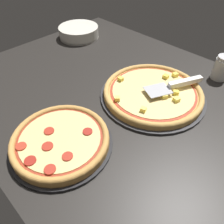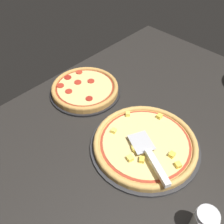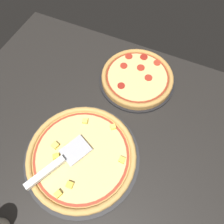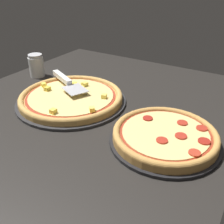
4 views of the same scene
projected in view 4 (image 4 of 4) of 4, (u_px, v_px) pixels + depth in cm
name	position (u px, v px, depth cm)	size (l,w,h in cm)	color
ground_plane	(74.00, 123.00, 92.22)	(141.73, 105.83, 3.60)	black
pizza_pan_front	(72.00, 101.00, 102.01)	(42.31, 42.31, 1.00)	#2D2D30
pizza_front	(71.00, 97.00, 101.11)	(39.77, 39.77, 3.58)	tan
pizza_pan_back	(164.00, 141.00, 78.88)	(33.26, 33.26, 1.00)	black
pizza_back	(165.00, 135.00, 77.82)	(31.27, 31.27, 3.18)	#C68E47
serving_spatula	(65.00, 80.00, 108.27)	(14.90, 24.27, 2.00)	#B7B7BC
parmesan_shaker	(36.00, 66.00, 124.00)	(6.98, 6.98, 10.68)	white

